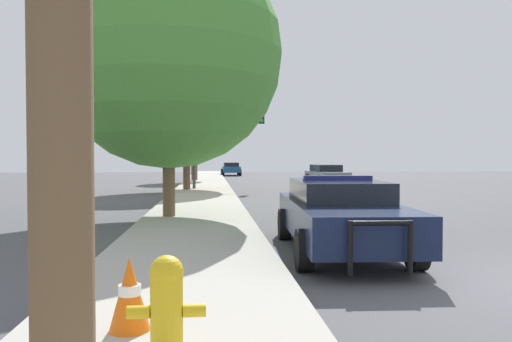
{
  "coord_description": "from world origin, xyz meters",
  "views": [
    {
      "loc": [
        -4.72,
        -6.3,
        1.77
      ],
      "look_at": [
        -2.14,
        21.9,
        1.01
      ],
      "focal_mm": 35.0,
      "sensor_mm": 36.0,
      "label": 1
    }
  ],
  "objects_px": {
    "car_background_distant": "(231,168)",
    "traffic_cone": "(130,293)",
    "police_car": "(340,213)",
    "tree_sidewalk_mid": "(186,103)",
    "fire_hydrant": "(167,306)",
    "tree_sidewalk_far": "(194,120)",
    "tree_sidewalk_near": "(168,55)",
    "traffic_light": "(224,128)",
    "car_background_oncoming": "(326,174)"
  },
  "relations": [
    {
      "from": "tree_sidewalk_mid",
      "to": "car_background_distant",
      "type": "bearing_deg",
      "value": 82.05
    },
    {
      "from": "traffic_cone",
      "to": "traffic_light",
      "type": "bearing_deg",
      "value": 86.06
    },
    {
      "from": "car_background_oncoming",
      "to": "tree_sidewalk_far",
      "type": "bearing_deg",
      "value": -35.9
    },
    {
      "from": "car_background_distant",
      "to": "tree_sidewalk_far",
      "type": "distance_m",
      "value": 13.25
    },
    {
      "from": "traffic_cone",
      "to": "tree_sidewalk_near",
      "type": "bearing_deg",
      "value": 92.42
    },
    {
      "from": "fire_hydrant",
      "to": "tree_sidewalk_far",
      "type": "height_order",
      "value": "tree_sidewalk_far"
    },
    {
      "from": "car_background_oncoming",
      "to": "tree_sidewalk_mid",
      "type": "height_order",
      "value": "tree_sidewalk_mid"
    },
    {
      "from": "police_car",
      "to": "tree_sidewalk_near",
      "type": "bearing_deg",
      "value": -51.69
    },
    {
      "from": "car_background_oncoming",
      "to": "police_car",
      "type": "bearing_deg",
      "value": 74.36
    },
    {
      "from": "police_car",
      "to": "tree_sidewalk_mid",
      "type": "height_order",
      "value": "tree_sidewalk_mid"
    },
    {
      "from": "tree_sidewalk_near",
      "to": "police_car",
      "type": "bearing_deg",
      "value": -54.44
    },
    {
      "from": "police_car",
      "to": "traffic_cone",
      "type": "bearing_deg",
      "value": 56.57
    },
    {
      "from": "fire_hydrant",
      "to": "tree_sidewalk_near",
      "type": "distance_m",
      "value": 10.92
    },
    {
      "from": "car_background_distant",
      "to": "tree_sidewalk_mid",
      "type": "height_order",
      "value": "tree_sidewalk_mid"
    },
    {
      "from": "traffic_cone",
      "to": "tree_sidewalk_far",
      "type": "bearing_deg",
      "value": 90.74
    },
    {
      "from": "traffic_light",
      "to": "traffic_cone",
      "type": "xyz_separation_m",
      "value": [
        -1.51,
        -21.92,
        -2.88
      ]
    },
    {
      "from": "traffic_light",
      "to": "tree_sidewalk_near",
      "type": "xyz_separation_m",
      "value": [
        -1.9,
        -12.62,
        1.27
      ]
    },
    {
      "from": "traffic_light",
      "to": "car_background_oncoming",
      "type": "distance_m",
      "value": 8.59
    },
    {
      "from": "fire_hydrant",
      "to": "tree_sidewalk_far",
      "type": "xyz_separation_m",
      "value": [
        -0.83,
        33.02,
        3.97
      ]
    },
    {
      "from": "tree_sidewalk_far",
      "to": "traffic_cone",
      "type": "xyz_separation_m",
      "value": [
        0.42,
        -32.21,
        -4.08
      ]
    },
    {
      "from": "traffic_light",
      "to": "tree_sidewalk_mid",
      "type": "height_order",
      "value": "tree_sidewalk_mid"
    },
    {
      "from": "tree_sidewalk_mid",
      "to": "fire_hydrant",
      "type": "bearing_deg",
      "value": -87.73
    },
    {
      "from": "car_background_distant",
      "to": "traffic_cone",
      "type": "xyz_separation_m",
      "value": [
        -2.79,
        -44.47,
        -0.22
      ]
    },
    {
      "from": "traffic_light",
      "to": "traffic_cone",
      "type": "height_order",
      "value": "traffic_light"
    },
    {
      "from": "tree_sidewalk_near",
      "to": "tree_sidewalk_mid",
      "type": "height_order",
      "value": "tree_sidewalk_near"
    },
    {
      "from": "car_background_distant",
      "to": "tree_sidewalk_near",
      "type": "height_order",
      "value": "tree_sidewalk_near"
    },
    {
      "from": "tree_sidewalk_near",
      "to": "tree_sidewalk_far",
      "type": "bearing_deg",
      "value": 90.06
    },
    {
      "from": "car_background_distant",
      "to": "tree_sidewalk_far",
      "type": "xyz_separation_m",
      "value": [
        -3.21,
        -12.26,
        3.86
      ]
    },
    {
      "from": "car_background_distant",
      "to": "tree_sidewalk_far",
      "type": "relative_size",
      "value": 0.68
    },
    {
      "from": "traffic_light",
      "to": "tree_sidewalk_far",
      "type": "distance_m",
      "value": 10.54
    },
    {
      "from": "fire_hydrant",
      "to": "tree_sidewalk_near",
      "type": "xyz_separation_m",
      "value": [
        -0.81,
        10.11,
        4.04
      ]
    },
    {
      "from": "tree_sidewalk_near",
      "to": "car_background_oncoming",
      "type": "bearing_deg",
      "value": 63.66
    },
    {
      "from": "car_background_oncoming",
      "to": "tree_sidewalk_far",
      "type": "height_order",
      "value": "tree_sidewalk_far"
    },
    {
      "from": "police_car",
      "to": "car_background_distant",
      "type": "distance_m",
      "value": 40.15
    },
    {
      "from": "fire_hydrant",
      "to": "car_background_oncoming",
      "type": "relative_size",
      "value": 0.18
    },
    {
      "from": "traffic_light",
      "to": "tree_sidewalk_near",
      "type": "bearing_deg",
      "value": -98.58
    },
    {
      "from": "police_car",
      "to": "car_background_distant",
      "type": "height_order",
      "value": "police_car"
    },
    {
      "from": "fire_hydrant",
      "to": "car_background_distant",
      "type": "bearing_deg",
      "value": 87.0
    },
    {
      "from": "tree_sidewalk_far",
      "to": "fire_hydrant",
      "type": "bearing_deg",
      "value": -88.56
    },
    {
      "from": "traffic_light",
      "to": "tree_sidewalk_near",
      "type": "distance_m",
      "value": 12.82
    },
    {
      "from": "police_car",
      "to": "car_background_oncoming",
      "type": "xyz_separation_m",
      "value": [
        5.02,
        22.31,
        -0.01
      ]
    },
    {
      "from": "police_car",
      "to": "fire_hydrant",
      "type": "xyz_separation_m",
      "value": [
        -2.75,
        -5.13,
        -0.14
      ]
    },
    {
      "from": "traffic_light",
      "to": "fire_hydrant",
      "type": "bearing_deg",
      "value": -92.75
    },
    {
      "from": "car_background_distant",
      "to": "traffic_cone",
      "type": "relative_size",
      "value": 6.22
    },
    {
      "from": "police_car",
      "to": "fire_hydrant",
      "type": "bearing_deg",
      "value": 64.57
    },
    {
      "from": "fire_hydrant",
      "to": "tree_sidewalk_mid",
      "type": "distance_m",
      "value": 22.4
    },
    {
      "from": "fire_hydrant",
      "to": "traffic_cone",
      "type": "distance_m",
      "value": 0.91
    },
    {
      "from": "car_background_distant",
      "to": "tree_sidewalk_mid",
      "type": "distance_m",
      "value": 23.8
    },
    {
      "from": "fire_hydrant",
      "to": "car_background_distant",
      "type": "height_order",
      "value": "car_background_distant"
    },
    {
      "from": "fire_hydrant",
      "to": "traffic_light",
      "type": "xyz_separation_m",
      "value": [
        1.09,
        22.73,
        2.77
      ]
    }
  ]
}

